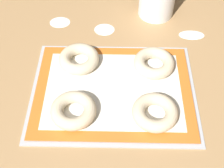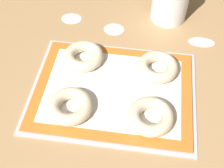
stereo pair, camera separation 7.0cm
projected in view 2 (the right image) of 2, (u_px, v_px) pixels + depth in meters
ground_plane at (113, 92)px, 0.92m from camera, size 2.80×2.80×0.00m
baking_tray at (112, 89)px, 0.92m from camera, size 0.48×0.37×0.01m
baking_mat at (112, 88)px, 0.92m from camera, size 0.46×0.35×0.00m
bagel_front_left at (70, 106)px, 0.85m from camera, size 0.13×0.13×0.04m
bagel_front_right at (151, 116)px, 0.83m from camera, size 0.13×0.13×0.04m
bagel_back_left at (83, 56)px, 0.97m from camera, size 0.13×0.13×0.04m
bagel_back_right at (158, 67)px, 0.94m from camera, size 0.13×0.13×0.04m
flour_patch_near at (114, 29)px, 1.09m from camera, size 0.07×0.06×0.00m
flour_patch_far at (202, 42)px, 1.05m from camera, size 0.09×0.05×0.00m
flour_patch_side at (71, 18)px, 1.13m from camera, size 0.07×0.06×0.00m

